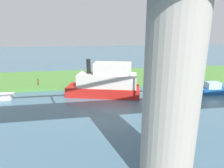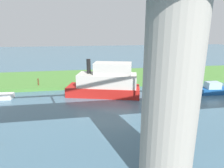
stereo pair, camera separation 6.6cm
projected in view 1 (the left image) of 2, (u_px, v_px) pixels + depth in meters
name	position (u px, v px, depth m)	size (l,w,h in m)	color
ground_plane	(98.00, 89.00, 29.30)	(160.00, 160.00, 0.00)	#476B7F
grassy_bank	(95.00, 78.00, 34.94)	(80.00, 12.00, 0.50)	#4C8438
bridge_pylon	(171.00, 96.00, 10.31)	(2.94, 2.94, 10.16)	#9E998E
person_on_bank	(120.00, 75.00, 32.41)	(0.43, 0.43, 1.39)	#2D334C
mooring_post	(38.00, 82.00, 29.04)	(0.20, 0.20, 1.01)	brown
motorboat_white	(106.00, 82.00, 25.78)	(9.93, 5.57, 4.82)	red
pontoon_yellow	(215.00, 89.00, 26.95)	(5.05, 2.21, 1.63)	#195199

